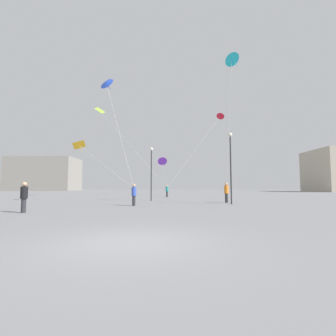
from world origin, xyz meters
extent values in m
plane|color=slate|center=(0.00, 0.00, 0.00)|extent=(300.00, 300.00, 0.00)
cylinder|color=#2D2D33|center=(-7.34, 6.93, 0.39)|extent=(0.25, 0.25, 0.78)
cylinder|color=black|center=(-7.34, 6.93, 1.11)|extent=(0.37, 0.37, 0.68)
sphere|color=tan|center=(-7.34, 6.93, 1.58)|extent=(0.25, 0.25, 0.25)
cylinder|color=#2D2D33|center=(5.65, 16.32, 0.42)|extent=(0.27, 0.27, 0.84)
cylinder|color=orange|center=(5.65, 16.32, 1.20)|extent=(0.40, 0.40, 0.73)
sphere|color=tan|center=(5.65, 16.32, 1.70)|extent=(0.27, 0.27, 0.27)
cylinder|color=#2D2D33|center=(-0.40, 29.03, 0.40)|extent=(0.26, 0.26, 0.79)
cylinder|color=teal|center=(-0.40, 29.03, 1.14)|extent=(0.38, 0.38, 0.69)
sphere|color=tan|center=(-0.40, 29.03, 1.61)|extent=(0.26, 0.26, 0.26)
cylinder|color=#2D2D33|center=(-2.16, 12.26, 0.38)|extent=(0.25, 0.25, 0.76)
cylinder|color=#3351B7|center=(-2.16, 12.26, 1.09)|extent=(0.36, 0.36, 0.66)
sphere|color=tan|center=(-2.16, 12.26, 1.54)|extent=(0.25, 0.25, 0.25)
pyramid|color=yellow|center=(-9.33, 18.85, 5.92)|extent=(1.19, 1.77, 0.74)
sphere|color=yellow|center=(-9.25, 18.97, 5.69)|extent=(0.10, 0.10, 0.10)
sphere|color=yellow|center=(-9.18, 19.10, 5.48)|extent=(0.10, 0.10, 0.10)
sphere|color=yellow|center=(-9.12, 19.22, 5.27)|extent=(0.10, 0.10, 0.10)
cylinder|color=silver|center=(-5.74, 15.55, 3.60)|extent=(7.17, 6.61, 4.61)
cone|color=#1EB2C6|center=(6.11, 15.08, 12.99)|extent=(1.70, 1.61, 0.98)
sphere|color=#1EB2C6|center=(6.25, 15.06, 12.78)|extent=(0.10, 0.10, 0.10)
sphere|color=#1EB2C6|center=(6.39, 15.05, 12.57)|extent=(0.10, 0.10, 0.10)
sphere|color=#1EB2C6|center=(6.53, 15.03, 12.36)|extent=(0.10, 0.10, 0.10)
cylinder|color=silver|center=(5.88, 15.70, 7.14)|extent=(0.48, 1.26, 11.69)
cone|color=red|center=(8.54, 35.04, 13.67)|extent=(1.73, 1.65, 0.99)
sphere|color=red|center=(8.64, 34.93, 13.46)|extent=(0.10, 0.10, 0.10)
sphere|color=red|center=(8.73, 34.83, 13.25)|extent=(0.10, 0.10, 0.10)
sphere|color=red|center=(8.83, 34.73, 13.04)|extent=(0.10, 0.10, 0.10)
cylinder|color=silver|center=(4.07, 32.04, 7.49)|extent=(8.97, 6.02, 12.38)
cone|color=blue|center=(-5.50, 15.60, 11.20)|extent=(1.57, 1.32, 1.24)
sphere|color=blue|center=(-5.37, 15.56, 10.99)|extent=(0.10, 0.10, 0.10)
sphere|color=blue|center=(-5.23, 15.51, 10.78)|extent=(0.10, 0.10, 0.10)
sphere|color=blue|center=(-5.10, 15.47, 10.57)|extent=(0.10, 0.10, 0.10)
cylinder|color=silver|center=(-3.83, 13.93, 6.25)|extent=(3.36, 3.36, 9.91)
pyramid|color=#8CD12D|center=(-10.78, 29.84, 13.25)|extent=(1.37, 1.69, 0.82)
sphere|color=#8CD12D|center=(-10.84, 29.72, 13.02)|extent=(0.10, 0.10, 0.10)
sphere|color=#8CD12D|center=(-10.87, 29.58, 12.81)|extent=(0.10, 0.10, 0.10)
sphere|color=#8CD12D|center=(-10.91, 29.44, 12.60)|extent=(0.10, 0.10, 0.10)
cylinder|color=silver|center=(-5.60, 29.44, 7.27)|extent=(10.41, 0.83, 11.94)
cone|color=purple|center=(-0.98, 27.36, 5.08)|extent=(1.43, 1.15, 1.10)
sphere|color=purple|center=(-0.90, 27.48, 4.87)|extent=(0.10, 0.10, 0.10)
sphere|color=purple|center=(-0.83, 27.60, 4.66)|extent=(0.10, 0.10, 0.10)
sphere|color=purple|center=(-0.76, 27.72, 4.45)|extent=(0.10, 0.10, 0.10)
cylinder|color=silver|center=(-0.69, 28.20, 3.19)|extent=(0.59, 1.70, 3.78)
cube|color=gray|center=(-55.00, 93.40, 6.84)|extent=(26.78, 16.61, 13.69)
cylinder|color=#2D2D30|center=(5.67, 14.33, 2.86)|extent=(0.12, 0.12, 5.72)
sphere|color=#EAE5C6|center=(5.67, 14.33, 5.87)|extent=(0.36, 0.36, 0.36)
cylinder|color=#2D2D30|center=(-1.63, 19.32, 2.66)|extent=(0.12, 0.12, 5.33)
sphere|color=#EAE5C6|center=(-1.63, 19.32, 5.48)|extent=(0.36, 0.36, 0.36)
camera|label=1|loc=(1.23, -6.27, 1.41)|focal=25.97mm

